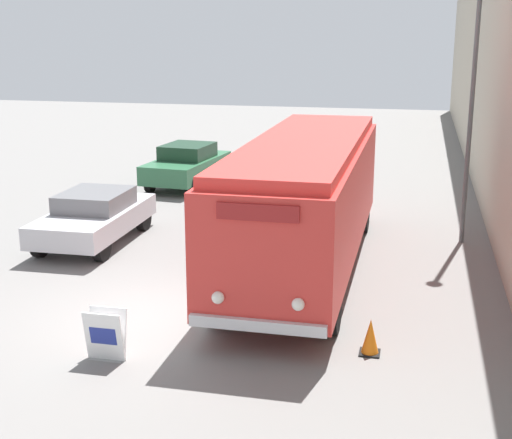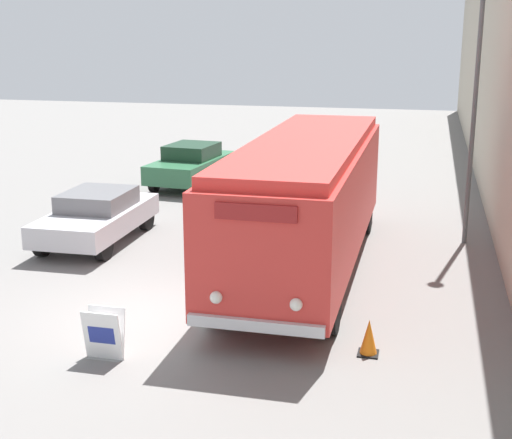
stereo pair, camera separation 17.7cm
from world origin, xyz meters
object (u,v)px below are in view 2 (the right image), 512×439
(vintage_bus, at_px, (307,196))
(traffic_cone, at_px, (369,337))
(sign_board, at_px, (104,335))
(streetlamp, at_px, (479,55))
(parked_car_near, at_px, (97,215))
(parked_car_mid, at_px, (191,164))

(vintage_bus, bearing_deg, traffic_cone, -66.65)
(vintage_bus, height_order, sign_board, vintage_bus)
(streetlamp, distance_m, parked_car_near, 10.57)
(vintage_bus, xyz_separation_m, parked_car_near, (-5.74, 0.89, -1.04))
(vintage_bus, distance_m, sign_board, 6.22)
(parked_car_near, height_order, parked_car_mid, parked_car_mid)
(vintage_bus, relative_size, parked_car_near, 2.34)
(streetlamp, relative_size, parked_car_near, 1.79)
(sign_board, xyz_separation_m, parked_car_mid, (-3.10, 13.77, 0.35))
(sign_board, height_order, traffic_cone, sign_board)
(parked_car_mid, bearing_deg, vintage_bus, -50.08)
(parked_car_near, bearing_deg, parked_car_mid, 88.10)
(sign_board, xyz_separation_m, parked_car_near, (-3.22, 6.42, 0.29))
(parked_car_mid, relative_size, traffic_cone, 6.69)
(parked_car_mid, height_order, traffic_cone, parked_car_mid)
(vintage_bus, relative_size, traffic_cone, 15.59)
(parked_car_near, relative_size, parked_car_mid, 0.99)
(streetlamp, bearing_deg, traffic_cone, -104.24)
(vintage_bus, xyz_separation_m, parked_car_mid, (-5.61, 8.24, -0.98))
(traffic_cone, bearing_deg, parked_car_mid, 120.77)
(parked_car_mid, bearing_deg, streetlamp, -23.16)
(vintage_bus, distance_m, parked_car_mid, 10.02)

